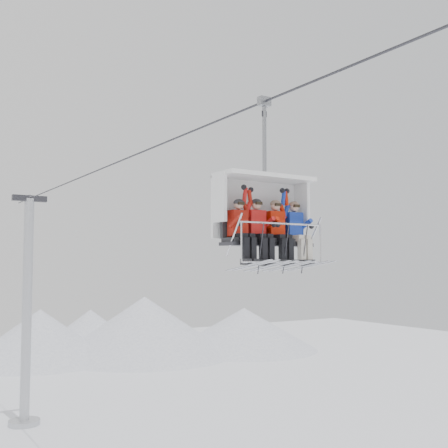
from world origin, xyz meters
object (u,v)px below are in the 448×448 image
skier_far_left (241,228)px  skier_center_left (258,228)px  lift_tower_right (27,325)px  chairlift_carrier (262,210)px  skier_far_right (296,230)px  skier_center_right (278,229)px

skier_far_left → skier_center_left: bearing=0.5°
lift_tower_right → skier_far_left: 24.42m
chairlift_carrier → skier_far_right: (0.80, -0.30, -0.47)m
lift_tower_right → skier_center_right: lift_tower_right is taller
lift_tower_right → skier_center_left: (-0.31, -24.00, 4.44)m
chairlift_carrier → skier_center_left: (-0.31, -0.30, -0.47)m
lift_tower_right → skier_far_left: bearing=-91.9°
lift_tower_right → skier_far_right: 24.42m
lift_tower_right → chairlift_carrier: (0.00, -23.69, 4.91)m
chairlift_carrier → skier_far_right: chairlift_carrier is taller
skier_center_left → skier_center_right: bearing=0.0°
chairlift_carrier → skier_far_right: bearing=-20.7°
skier_center_right → skier_far_right: bearing=0.0°
lift_tower_right → skier_far_left: size_ratio=7.99×
chairlift_carrier → skier_center_left: bearing=-135.9°
skier_center_left → skier_far_right: size_ratio=1.00×
chairlift_carrier → lift_tower_right: bearing=90.0°
lift_tower_right → skier_far_right: lift_tower_right is taller
chairlift_carrier → skier_far_left: (-0.81, -0.31, -0.49)m
chairlift_carrier → skier_far_right: 0.98m
skier_far_left → skier_center_left: size_ratio=1.00×
skier_far_right → skier_center_left: bearing=180.0°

